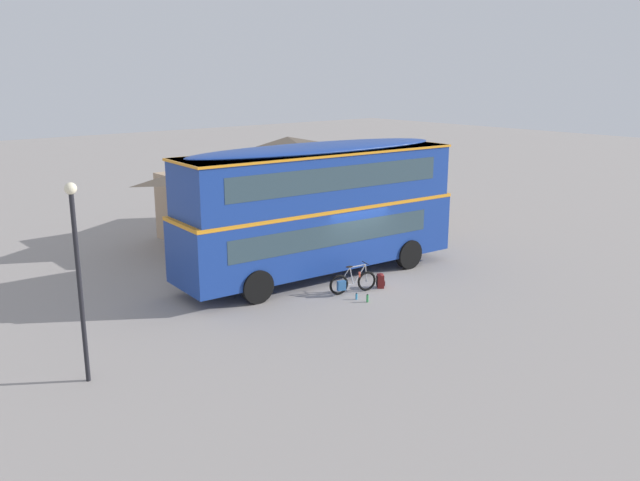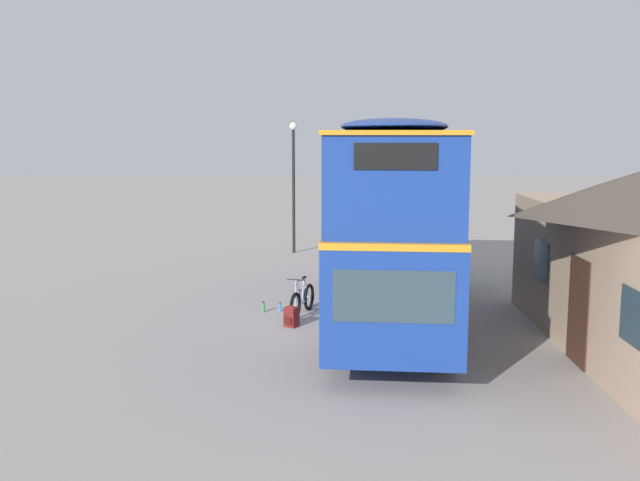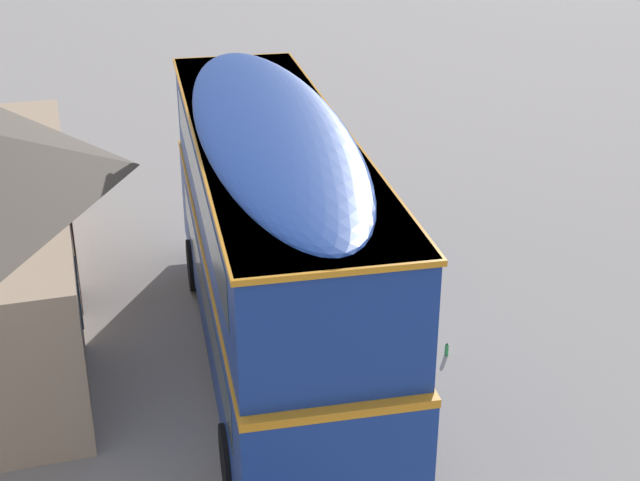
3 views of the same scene
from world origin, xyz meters
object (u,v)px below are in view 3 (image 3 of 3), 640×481
object	(u,v)px
double_decker_bus	(272,234)
touring_bicycle	(394,340)
backpack_on_ground	(383,314)
water_bottle_blue_sports	(428,356)
water_bottle_green_metal	(447,349)

from	to	relation	value
double_decker_bus	touring_bicycle	bearing A→B (deg)	-100.86
touring_bicycle	backpack_on_ground	world-z (taller)	touring_bicycle
double_decker_bus	water_bottle_blue_sports	distance (m)	3.81
touring_bicycle	double_decker_bus	bearing A→B (deg)	79.14
backpack_on_ground	water_bottle_green_metal	bearing A→B (deg)	-150.45
water_bottle_blue_sports	backpack_on_ground	bearing A→B (deg)	14.06
touring_bicycle	backpack_on_ground	size ratio (longest dim) A/B	3.32
water_bottle_green_metal	water_bottle_blue_sports	xyz separation A→B (m)	(-0.09, 0.41, -0.02)
backpack_on_ground	water_bottle_green_metal	size ratio (longest dim) A/B	1.90
backpack_on_ground	water_bottle_blue_sports	world-z (taller)	backpack_on_ground
backpack_on_ground	double_decker_bus	bearing A→B (deg)	107.47
touring_bicycle	water_bottle_green_metal	bearing A→B (deg)	-102.41
double_decker_bus	touring_bicycle	xyz separation A→B (m)	(-0.42, -2.17, -2.28)
touring_bicycle	water_bottle_blue_sports	bearing A→B (deg)	-118.44
backpack_on_ground	touring_bicycle	bearing A→B (deg)	169.92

